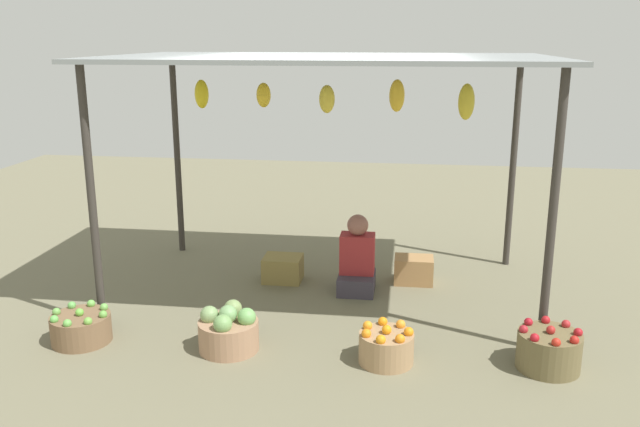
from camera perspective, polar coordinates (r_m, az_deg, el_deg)
The scene contains 9 objects.
ground_plane at distance 6.74m, azimuth 0.65°, elevation -6.59°, with size 14.00×14.00×0.00m, color #716C53.
market_stall_structure at distance 6.28m, azimuth 0.76°, elevation 11.97°, with size 4.06×2.43×2.30m.
vendor_person at distance 6.65m, azimuth 3.19°, elevation -4.16°, with size 0.36×0.44×0.78m.
basket_green_apples at distance 5.98m, azimuth -19.77°, elevation -9.17°, with size 0.49×0.49×0.29m.
basket_cabbages at distance 5.53m, azimuth -7.83°, elevation -9.93°, with size 0.49×0.49×0.38m.
basket_oranges at distance 5.32m, azimuth 5.69°, elevation -11.26°, with size 0.43×0.43×0.31m.
basket_red_apples at distance 5.48m, azimuth 18.99°, elevation -10.99°, with size 0.48×0.48×0.35m.
wooden_crate_near_vendor at distance 6.97m, azimuth 8.02°, elevation -4.80°, with size 0.40×0.29×0.27m, color #A87B4B.
wooden_crate_stacked_rear at distance 6.97m, azimuth -3.20°, elevation -4.73°, with size 0.39×0.33×0.26m, color olive.
Camera 1 is at (0.77, -6.22, 2.48)m, focal length 37.39 mm.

